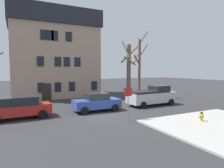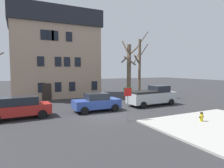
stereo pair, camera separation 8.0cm
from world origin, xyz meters
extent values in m
plane|color=#2D2D30|center=(0.00, 0.00, 0.00)|extent=(120.00, 120.00, 0.00)
cube|color=#A8A59E|center=(5.81, -6.35, 0.06)|extent=(8.95, 7.07, 0.12)
cube|color=tan|center=(-1.38, 13.98, 4.80)|extent=(11.27, 6.90, 9.60)
cube|color=#23262D|center=(-1.38, 13.98, 10.73)|extent=(11.77, 7.40, 2.25)
cube|color=#2D231E|center=(-3.08, 10.48, 1.05)|extent=(1.10, 0.12, 2.10)
cube|color=black|center=(-3.71, 10.49, 1.60)|extent=(0.80, 0.08, 1.20)
cube|color=black|center=(-1.69, 10.49, 1.60)|extent=(0.80, 0.08, 1.20)
cube|color=black|center=(0.12, 10.49, 1.60)|extent=(0.80, 0.08, 1.20)
cube|color=black|center=(3.22, 10.49, 1.60)|extent=(0.80, 0.08, 1.20)
cube|color=black|center=(-3.71, 10.49, 4.80)|extent=(0.80, 0.08, 1.20)
cube|color=black|center=(-1.63, 10.49, 4.80)|extent=(0.80, 0.08, 1.20)
cube|color=black|center=(-0.50, 10.49, 4.80)|extent=(0.80, 0.08, 1.20)
cube|color=black|center=(0.91, 10.49, 4.80)|extent=(0.80, 0.08, 1.20)
cube|color=black|center=(-3.25, 10.49, 8.00)|extent=(0.80, 0.08, 1.20)
cube|color=black|center=(-2.47, 10.49, 8.00)|extent=(0.80, 0.08, 1.20)
cube|color=black|center=(-1.95, 10.49, 8.00)|extent=(0.80, 0.08, 1.20)
cube|color=black|center=(-0.19, 10.49, 8.00)|extent=(0.80, 0.08, 1.20)
cylinder|color=brown|center=(7.29, 8.06, 3.58)|extent=(0.56, 0.56, 7.16)
cylinder|color=brown|center=(6.69, 7.85, 6.49)|extent=(0.65, 1.42, 2.31)
cylinder|color=brown|center=(7.90, 8.98, 5.85)|extent=(2.06, 1.47, 2.28)
cylinder|color=brown|center=(7.00, 7.35, 4.95)|extent=(1.59, 0.79, 1.24)
cylinder|color=brown|center=(8.01, 7.07, 4.98)|extent=(2.16, 1.65, 1.51)
cylinder|color=brown|center=(8.11, 6.75, 3.87)|extent=(0.33, 0.33, 7.74)
cylinder|color=brown|center=(8.78, 7.26, 7.67)|extent=(1.17, 1.46, 2.27)
cylinder|color=brown|center=(8.83, 6.89, 6.31)|extent=(0.41, 1.54, 1.62)
cylinder|color=brown|center=(8.05, 7.26, 5.52)|extent=(1.13, 0.25, 1.87)
cube|color=#AD231E|center=(-6.30, 1.97, 0.70)|extent=(4.71, 1.94, 0.77)
cube|color=#1E232B|center=(-6.39, 1.97, 1.40)|extent=(2.94, 1.65, 0.62)
cylinder|color=black|center=(-4.77, 2.90, 0.34)|extent=(0.69, 0.25, 0.68)
cylinder|color=black|center=(-4.69, 1.20, 0.34)|extent=(0.69, 0.25, 0.68)
cube|color=#2D4799|center=(0.08, 1.84, 0.71)|extent=(4.24, 1.78, 0.77)
cube|color=#1E232B|center=(0.08, 1.84, 1.38)|extent=(1.95, 1.57, 0.58)
cylinder|color=black|center=(1.52, 2.73, 0.34)|extent=(0.68, 0.22, 0.68)
cylinder|color=black|center=(1.52, 0.95, 0.34)|extent=(0.68, 0.22, 0.68)
cylinder|color=black|center=(-1.36, 2.73, 0.34)|extent=(0.68, 0.22, 0.68)
cylinder|color=black|center=(-1.36, 0.95, 0.34)|extent=(0.68, 0.22, 0.68)
cube|color=#B7BABF|center=(6.46, 1.98, 0.85)|extent=(5.51, 2.10, 1.06)
cube|color=#1E232B|center=(7.44, 2.01, 1.73)|extent=(1.80, 1.74, 0.70)
cube|color=black|center=(5.26, 1.94, 1.48)|extent=(2.89, 1.93, 0.20)
cylinder|color=black|center=(8.28, 3.00, 0.34)|extent=(0.69, 0.24, 0.68)
cylinder|color=black|center=(8.34, 1.09, 0.34)|extent=(0.69, 0.24, 0.68)
cylinder|color=black|center=(4.58, 2.86, 0.34)|extent=(0.69, 0.24, 0.68)
cylinder|color=black|center=(4.64, 0.96, 0.34)|extent=(0.69, 0.24, 0.68)
cylinder|color=gold|center=(5.33, -5.11, 0.40)|extent=(0.22, 0.22, 0.55)
sphere|color=black|center=(5.33, -5.11, 0.69)|extent=(0.21, 0.21, 0.21)
cylinder|color=black|center=(5.17, -5.11, 0.42)|extent=(0.10, 0.09, 0.09)
cylinder|color=black|center=(5.49, -5.11, 0.42)|extent=(0.10, 0.09, 0.09)
cylinder|color=slate|center=(0.86, -2.35, 1.23)|extent=(0.07, 0.07, 2.45)
cube|color=red|center=(0.86, -2.37, 2.15)|extent=(0.60, 0.03, 0.60)
cube|color=#1E8C38|center=(0.86, -2.33, 2.40)|extent=(0.76, 0.02, 0.18)
camera|label=1|loc=(-6.50, -14.42, 3.79)|focal=31.09mm
camera|label=2|loc=(-6.43, -14.46, 3.79)|focal=31.09mm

